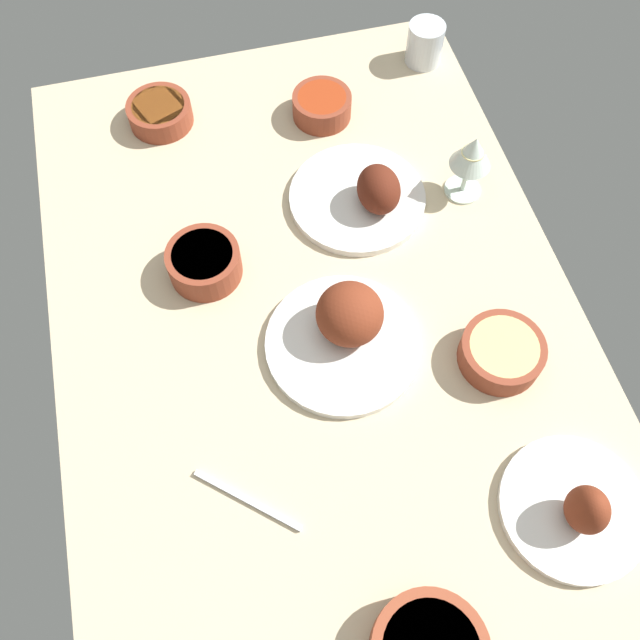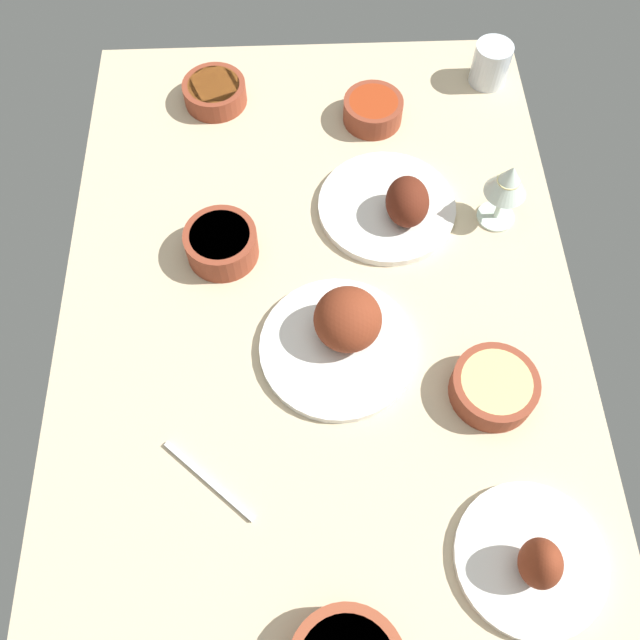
# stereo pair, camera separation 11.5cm
# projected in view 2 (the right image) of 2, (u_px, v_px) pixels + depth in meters

# --- Properties ---
(dining_table) EXTENTS (1.40, 0.90, 0.04)m
(dining_table) POSITION_uv_depth(u_px,v_px,m) (320.00, 331.00, 1.18)
(dining_table) COLOR #C6B28E
(dining_table) RESTS_ON ground
(plate_center_main) EXTENTS (0.26, 0.26, 0.11)m
(plate_center_main) POSITION_uv_depth(u_px,v_px,m) (343.00, 333.00, 1.12)
(plate_center_main) COLOR silver
(plate_center_main) RESTS_ON dining_table
(plate_near_viewer) EXTENTS (0.22, 0.22, 0.11)m
(plate_near_viewer) POSITION_uv_depth(u_px,v_px,m) (533.00, 560.00, 0.96)
(plate_near_viewer) COLOR silver
(plate_near_viewer) RESTS_ON dining_table
(plate_far_side) EXTENTS (0.26, 0.26, 0.10)m
(plate_far_side) POSITION_uv_depth(u_px,v_px,m) (394.00, 205.00, 1.25)
(plate_far_side) COLOR silver
(plate_far_side) RESTS_ON dining_table
(bowl_onions) EXTENTS (0.13, 0.13, 0.06)m
(bowl_onions) POSITION_uv_depth(u_px,v_px,m) (221.00, 243.00, 1.21)
(bowl_onions) COLOR brown
(bowl_onions) RESTS_ON dining_table
(bowl_sauce) EXTENTS (0.12, 0.12, 0.05)m
(bowl_sauce) POSITION_uv_depth(u_px,v_px,m) (373.00, 109.00, 1.37)
(bowl_sauce) COLOR brown
(bowl_sauce) RESTS_ON dining_table
(bowl_soup) EXTENTS (0.13, 0.13, 0.05)m
(bowl_soup) POSITION_uv_depth(u_px,v_px,m) (215.00, 92.00, 1.39)
(bowl_soup) COLOR brown
(bowl_soup) RESTS_ON dining_table
(bowl_pasta) EXTENTS (0.14, 0.14, 0.05)m
(bowl_pasta) POSITION_uv_depth(u_px,v_px,m) (494.00, 387.00, 1.08)
(bowl_pasta) COLOR brown
(bowl_pasta) RESTS_ON dining_table
(wine_glass) EXTENTS (0.08, 0.08, 0.14)m
(wine_glass) POSITION_uv_depth(u_px,v_px,m) (508.00, 183.00, 1.19)
(wine_glass) COLOR silver
(wine_glass) RESTS_ON dining_table
(water_tumbler) EXTENTS (0.08, 0.08, 0.09)m
(water_tumbler) POSITION_uv_depth(u_px,v_px,m) (491.00, 64.00, 1.40)
(water_tumbler) COLOR silver
(water_tumbler) RESTS_ON dining_table
(spoon_loose) EXTENTS (0.13, 0.14, 0.01)m
(spoon_loose) POSITION_uv_depth(u_px,v_px,m) (209.00, 481.00, 1.03)
(spoon_loose) COLOR silver
(spoon_loose) RESTS_ON dining_table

